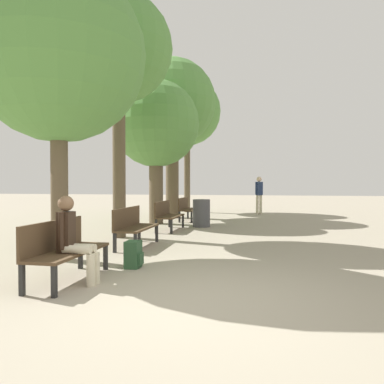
{
  "coord_description": "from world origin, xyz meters",
  "views": [
    {
      "loc": [
        0.86,
        -4.32,
        1.41
      ],
      "look_at": [
        -1.23,
        6.5,
        1.15
      ],
      "focal_mm": 35.0,
      "sensor_mm": 36.0,
      "label": 1
    }
  ],
  "objects_px": {
    "tree_row_1": "(119,50)",
    "bench_row_3": "(187,207)",
    "bench_row_2": "(167,214)",
    "backpack": "(134,255)",
    "tree_row_3": "(172,104)",
    "tree_row_2": "(156,125)",
    "trash_bin": "(201,213)",
    "bench_row_1": "(133,224)",
    "pedestrian_near": "(259,193)",
    "person_seated": "(73,237)",
    "tree_row_0": "(58,56)",
    "bench_row_0": "(63,246)",
    "tree_row_4": "(187,112)"
  },
  "relations": [
    {
      "from": "tree_row_1",
      "to": "pedestrian_near",
      "type": "bearing_deg",
      "value": 66.83
    },
    {
      "from": "tree_row_4",
      "to": "tree_row_3",
      "type": "bearing_deg",
      "value": -90.0
    },
    {
      "from": "tree_row_3",
      "to": "person_seated",
      "type": "height_order",
      "value": "tree_row_3"
    },
    {
      "from": "backpack",
      "to": "trash_bin",
      "type": "xyz_separation_m",
      "value": [
        0.15,
        6.04,
        0.22
      ]
    },
    {
      "from": "bench_row_1",
      "to": "tree_row_4",
      "type": "height_order",
      "value": "tree_row_4"
    },
    {
      "from": "bench_row_0",
      "to": "tree_row_4",
      "type": "xyz_separation_m",
      "value": [
        -0.85,
        13.04,
        4.39
      ]
    },
    {
      "from": "backpack",
      "to": "trash_bin",
      "type": "relative_size",
      "value": 0.51
    },
    {
      "from": "tree_row_4",
      "to": "tree_row_0",
      "type": "bearing_deg",
      "value": -90.0
    },
    {
      "from": "bench_row_1",
      "to": "person_seated",
      "type": "relative_size",
      "value": 1.3
    },
    {
      "from": "tree_row_1",
      "to": "tree_row_4",
      "type": "xyz_separation_m",
      "value": [
        0.0,
        8.78,
        0.03
      ]
    },
    {
      "from": "person_seated",
      "to": "tree_row_4",
      "type": "bearing_deg",
      "value": 94.72
    },
    {
      "from": "tree_row_1",
      "to": "pedestrian_near",
      "type": "height_order",
      "value": "tree_row_1"
    },
    {
      "from": "bench_row_1",
      "to": "person_seated",
      "type": "bearing_deg",
      "value": -85.57
    },
    {
      "from": "tree_row_0",
      "to": "tree_row_4",
      "type": "bearing_deg",
      "value": 90.0
    },
    {
      "from": "bench_row_0",
      "to": "bench_row_3",
      "type": "xyz_separation_m",
      "value": [
        0.0,
        8.91,
        0.0
      ]
    },
    {
      "from": "tree_row_0",
      "to": "backpack",
      "type": "xyz_separation_m",
      "value": [
        1.57,
        -0.39,
        -3.53
      ]
    },
    {
      "from": "bench_row_0",
      "to": "bench_row_3",
      "type": "bearing_deg",
      "value": 90.0
    },
    {
      "from": "bench_row_3",
      "to": "tree_row_2",
      "type": "xyz_separation_m",
      "value": [
        -0.85,
        -1.25,
        2.95
      ]
    },
    {
      "from": "bench_row_2",
      "to": "bench_row_0",
      "type": "bearing_deg",
      "value": -90.0
    },
    {
      "from": "bench_row_2",
      "to": "backpack",
      "type": "height_order",
      "value": "bench_row_2"
    },
    {
      "from": "bench_row_1",
      "to": "tree_row_1",
      "type": "bearing_deg",
      "value": 123.17
    },
    {
      "from": "tree_row_2",
      "to": "pedestrian_near",
      "type": "distance_m",
      "value": 6.4
    },
    {
      "from": "bench_row_0",
      "to": "pedestrian_near",
      "type": "xyz_separation_m",
      "value": [
        2.64,
        12.43,
        0.49
      ]
    },
    {
      "from": "tree_row_3",
      "to": "trash_bin",
      "type": "distance_m",
      "value": 5.45
    },
    {
      "from": "pedestrian_near",
      "to": "backpack",
      "type": "bearing_deg",
      "value": -99.52
    },
    {
      "from": "tree_row_0",
      "to": "tree_row_3",
      "type": "bearing_deg",
      "value": 90.0
    },
    {
      "from": "bench_row_1",
      "to": "pedestrian_near",
      "type": "distance_m",
      "value": 9.83
    },
    {
      "from": "bench_row_0",
      "to": "tree_row_3",
      "type": "distance_m",
      "value": 10.87
    },
    {
      "from": "bench_row_1",
      "to": "tree_row_0",
      "type": "distance_m",
      "value": 3.72
    },
    {
      "from": "tree_row_1",
      "to": "person_seated",
      "type": "height_order",
      "value": "tree_row_1"
    },
    {
      "from": "bench_row_2",
      "to": "tree_row_4",
      "type": "distance_m",
      "value": 8.39
    },
    {
      "from": "bench_row_3",
      "to": "tree_row_3",
      "type": "distance_m",
      "value": 4.39
    },
    {
      "from": "bench_row_1",
      "to": "tree_row_3",
      "type": "bearing_deg",
      "value": 96.88
    },
    {
      "from": "tree_row_3",
      "to": "backpack",
      "type": "height_order",
      "value": "tree_row_3"
    },
    {
      "from": "bench_row_3",
      "to": "bench_row_2",
      "type": "bearing_deg",
      "value": -90.0
    },
    {
      "from": "tree_row_0",
      "to": "tree_row_3",
      "type": "relative_size",
      "value": 0.82
    },
    {
      "from": "tree_row_2",
      "to": "backpack",
      "type": "distance_m",
      "value": 7.58
    },
    {
      "from": "bench_row_3",
      "to": "trash_bin",
      "type": "relative_size",
      "value": 1.82
    },
    {
      "from": "tree_row_2",
      "to": "tree_row_1",
      "type": "bearing_deg",
      "value": -90.0
    },
    {
      "from": "tree_row_2",
      "to": "backpack",
      "type": "height_order",
      "value": "tree_row_2"
    },
    {
      "from": "tree_row_4",
      "to": "backpack",
      "type": "xyz_separation_m",
      "value": [
        1.57,
        -12.06,
        -4.67
      ]
    },
    {
      "from": "tree_row_1",
      "to": "tree_row_2",
      "type": "bearing_deg",
      "value": 90.0
    },
    {
      "from": "bench_row_3",
      "to": "pedestrian_near",
      "type": "xyz_separation_m",
      "value": [
        2.64,
        3.52,
        0.49
      ]
    },
    {
      "from": "bench_row_1",
      "to": "tree_row_4",
      "type": "bearing_deg",
      "value": 94.81
    },
    {
      "from": "bench_row_1",
      "to": "trash_bin",
      "type": "distance_m",
      "value": 4.14
    },
    {
      "from": "tree_row_0",
      "to": "person_seated",
      "type": "distance_m",
      "value": 3.6
    },
    {
      "from": "tree_row_1",
      "to": "bench_row_3",
      "type": "bearing_deg",
      "value": 79.64
    },
    {
      "from": "bench_row_3",
      "to": "person_seated",
      "type": "distance_m",
      "value": 9.04
    },
    {
      "from": "tree_row_2",
      "to": "tree_row_3",
      "type": "height_order",
      "value": "tree_row_3"
    },
    {
      "from": "tree_row_2",
      "to": "tree_row_4",
      "type": "relative_size",
      "value": 0.76
    }
  ]
}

